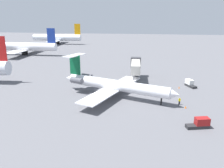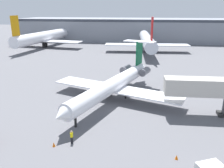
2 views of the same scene
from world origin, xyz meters
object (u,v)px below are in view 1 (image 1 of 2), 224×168
object	(u,v)px
parked_airliner_east_end	(57,38)
baggage_tug_trailing	(200,123)
regional_jet	(113,84)
baggage_tug_lead	(190,84)
ground_crew_marshaller	(179,101)
traffic_cone_near	(179,87)
jet_bridge	(136,66)
parked_airliner_east_mid	(25,47)
traffic_cone_mid	(186,107)

from	to	relation	value
parked_airliner_east_end	baggage_tug_trailing	bearing A→B (deg)	-147.93
regional_jet	baggage_tug_lead	world-z (taller)	regional_jet
ground_crew_marshaller	traffic_cone_near	xyz separation A→B (m)	(12.49, -1.41, -0.58)
jet_bridge	baggage_tug_trailing	distance (m)	33.06
regional_jet	ground_crew_marshaller	distance (m)	16.01
regional_jet	baggage_tug_trailing	size ratio (longest dim) A/B	6.99
baggage_tug_trailing	baggage_tug_lead	bearing A→B (deg)	-5.16
regional_jet	parked_airliner_east_end	world-z (taller)	parked_airliner_east_end
regional_jet	parked_airliner_east_mid	bearing A→B (deg)	44.23
regional_jet	parked_airliner_east_end	size ratio (longest dim) A/B	0.89
ground_crew_marshaller	baggage_tug_lead	size ratio (longest dim) A/B	0.40
baggage_tug_trailing	parked_airliner_east_end	xyz separation A→B (m)	(114.14, 71.52, 3.61)
regional_jet	baggage_tug_trailing	world-z (taller)	regional_jet
parked_airliner_east_mid	baggage_tug_lead	bearing A→B (deg)	-120.33
traffic_cone_near	traffic_cone_mid	xyz separation A→B (m)	(-14.41, 0.31, 0.00)
baggage_tug_lead	traffic_cone_near	distance (m)	3.97
traffic_cone_mid	parked_airliner_east_end	world-z (taller)	parked_airliner_east_end
regional_jet	parked_airliner_east_end	bearing A→B (deg)	28.26
baggage_tug_lead	parked_airliner_east_mid	world-z (taller)	parked_airliner_east_mid
baggage_tug_lead	parked_airliner_east_mid	bearing A→B (deg)	59.67
baggage_tug_lead	parked_airliner_east_end	bearing A→B (deg)	39.85
parked_airliner_east_mid	parked_airliner_east_end	world-z (taller)	parked_airliner_east_end
baggage_tug_lead	parked_airliner_east_end	size ratio (longest dim) A/B	0.13
parked_airliner_east_end	traffic_cone_mid	bearing A→B (deg)	-146.22
regional_jet	baggage_tug_trailing	distance (m)	22.84
ground_crew_marshaller	baggage_tug_trailing	bearing A→B (deg)	-168.25
jet_bridge	ground_crew_marshaller	bearing A→B (deg)	-150.34
traffic_cone_near	baggage_tug_lead	bearing A→B (deg)	-53.85
baggage_tug_lead	baggage_tug_trailing	world-z (taller)	same
traffic_cone_mid	parked_airliner_east_mid	world-z (taller)	parked_airliner_east_mid
jet_bridge	parked_airliner_east_end	distance (m)	102.31
ground_crew_marshaller	baggage_tug_lead	distance (m)	15.49
baggage_tug_trailing	parked_airliner_east_mid	size ratio (longest dim) A/B	0.13
baggage_tug_lead	traffic_cone_mid	xyz separation A→B (m)	(-16.72, 3.48, -0.56)
traffic_cone_near	traffic_cone_mid	distance (m)	14.41
ground_crew_marshaller	baggage_tug_trailing	size ratio (longest dim) A/B	0.40
baggage_tug_lead	traffic_cone_near	size ratio (longest dim) A/B	7.66
parked_airliner_east_end	baggage_tug_lead	bearing A→B (deg)	-140.15
jet_bridge	traffic_cone_mid	xyz separation A→B (m)	(-21.13, -12.04, -4.25)
traffic_cone_near	parked_airliner_east_end	bearing A→B (deg)	37.90
traffic_cone_mid	parked_airliner_east_end	bearing A→B (deg)	33.78
traffic_cone_mid	jet_bridge	bearing A→B (deg)	29.68
traffic_cone_near	traffic_cone_mid	world-z (taller)	same
regional_jet	baggage_tug_lead	xyz separation A→B (m)	(11.51, -20.09, -2.19)
ground_crew_marshaller	parked_airliner_east_mid	xyz separation A→B (m)	(57.35, 68.13, 3.37)
baggage_tug_trailing	regional_jet	bearing A→B (deg)	51.44
ground_crew_marshaller	parked_airliner_east_end	distance (m)	124.40
traffic_cone_near	parked_airliner_east_mid	distance (m)	82.85
regional_jet	baggage_tug_lead	size ratio (longest dim) A/B	7.00
parked_airliner_east_mid	parked_airliner_east_end	distance (m)	45.94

